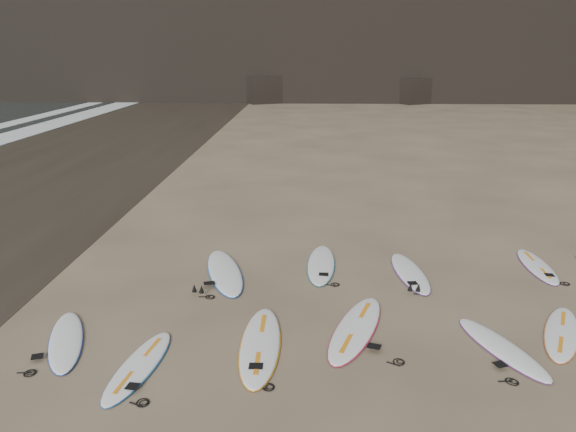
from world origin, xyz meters
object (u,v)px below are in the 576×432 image
Objects in this scene: surfboard_4 at (562,332)px; surfboard_8 at (537,266)px; surfboard_2 at (356,328)px; surfboard_3 at (502,347)px; surfboard_6 at (321,264)px; surfboard_11 at (66,340)px; surfboard_5 at (225,271)px; surfboard_7 at (410,272)px; surfboard_0 at (139,365)px; surfboard_1 at (260,344)px.

surfboard_4 is 1.00× the size of surfboard_8.
surfboard_3 is (2.36, -0.59, -0.01)m from surfboard_2.
surfboard_6 reaches higher than surfboard_11.
surfboard_4 is 6.79m from surfboard_5.
surfboard_3 and surfboard_8 have the same top height.
surfboard_11 is (-2.25, -3.14, -0.01)m from surfboard_5.
surfboard_11 is at bearing -158.43° from surfboard_7.
surfboard_5 is (-5.06, 3.13, 0.01)m from surfboard_3.
surfboard_0 is at bearing -140.11° from surfboard_2.
surfboard_8 is at bearing 54.54° from surfboard_2.
surfboard_0 is 9.07m from surfboard_8.
surfboard_3 and surfboard_4 have the same top height.
surfboard_7 is 1.08× the size of surfboard_8.
surfboard_11 is at bearing -155.94° from surfboard_8.
surfboard_3 is 0.99× the size of surfboard_4.
surfboard_7 is 3.02m from surfboard_8.
surfboard_6 is 5.75m from surfboard_11.
surfboard_7 is (4.11, 0.10, -0.01)m from surfboard_5.
surfboard_0 is at bearing -144.15° from surfboard_4.
surfboard_7 is 7.14m from surfboard_11.
surfboard_2 reaches higher than surfboard_8.
surfboard_6 is at bearing 64.80° from surfboard_0.
surfboard_1 is 1.11× the size of surfboard_7.
surfboard_5 is 1.11× the size of surfboard_6.
surfboard_1 is at bearing -140.40° from surfboard_2.
surfboard_2 is 1.21× the size of surfboard_3.
surfboard_5 is at bearing -172.90° from surfboard_8.
surfboard_11 is at bearing -141.39° from surfboard_5.
surfboard_1 is at bearing -87.26° from surfboard_5.
surfboard_7 is at bearing 7.10° from surfboard_11.
surfboard_7 reaches higher than surfboard_3.
surfboard_1 is at bearing 160.09° from surfboard_3.
surfboard_4 is 0.80× the size of surfboard_5.
surfboard_3 is at bearing -47.44° from surfboard_5.
surfboard_2 reaches higher than surfboard_3.
surfboard_2 is 4.99m from surfboard_11.
surfboard_8 and surfboard_11 have the same top height.
surfboard_7 is 1.08× the size of surfboard_11.
surfboard_4 is at bearing 18.95° from surfboard_0.
surfboard_4 is 0.93× the size of surfboard_7.
surfboard_4 is (7.07, 1.32, 0.00)m from surfboard_0.
surfboard_5 is (-2.70, 2.54, 0.00)m from surfboard_2.
surfboard_0 is 1.98m from surfboard_1.
surfboard_2 is 1.21× the size of surfboard_8.
surfboard_3 is 5.95m from surfboard_5.
surfboard_1 reaches higher than surfboard_3.
surfboard_4 is 5.17m from surfboard_6.
surfboard_3 is 0.79× the size of surfboard_5.
surfboard_3 is at bearing 0.06° from surfboard_1.
surfboard_8 is at bearing 31.63° from surfboard_1.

